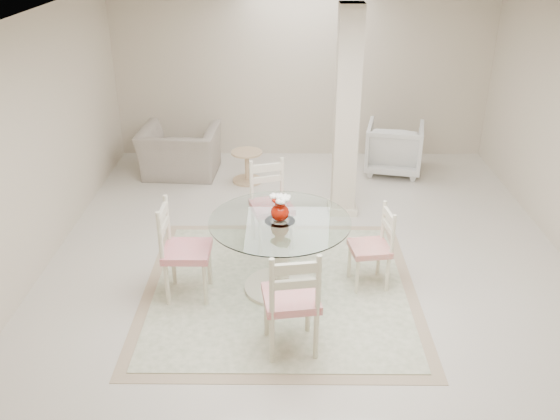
{
  "coord_description": "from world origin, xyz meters",
  "views": [
    {
      "loc": [
        -0.29,
        -5.92,
        3.56
      ],
      "look_at": [
        -0.33,
        -0.41,
        0.85
      ],
      "focal_mm": 38.0,
      "sensor_mm": 36.0,
      "label": 1
    }
  ],
  "objects_px": {
    "dining_chair_west": "(179,244)",
    "recliner_taupe": "(180,152)",
    "armchair_white": "(394,148)",
    "dining_table": "(280,255)",
    "column": "(347,115)",
    "dining_chair_north": "(270,198)",
    "dining_chair_south": "(292,294)",
    "side_table": "(247,168)",
    "dining_chair_east": "(376,241)",
    "red_vase": "(280,207)"
  },
  "relations": [
    {
      "from": "column",
      "to": "dining_chair_south",
      "type": "relative_size",
      "value": 2.25
    },
    {
      "from": "armchair_white",
      "to": "column",
      "type": "bearing_deg",
      "value": 69.48
    },
    {
      "from": "column",
      "to": "dining_chair_east",
      "type": "relative_size",
      "value": 2.69
    },
    {
      "from": "dining_chair_west",
      "to": "dining_chair_north",
      "type": "bearing_deg",
      "value": -38.59
    },
    {
      "from": "dining_chair_north",
      "to": "column",
      "type": "bearing_deg",
      "value": 26.96
    },
    {
      "from": "red_vase",
      "to": "dining_chair_east",
      "type": "xyz_separation_m",
      "value": [
        1.01,
        0.12,
        -0.45
      ]
    },
    {
      "from": "recliner_taupe",
      "to": "side_table",
      "type": "height_order",
      "value": "recliner_taupe"
    },
    {
      "from": "recliner_taupe",
      "to": "side_table",
      "type": "xyz_separation_m",
      "value": [
        1.04,
        -0.27,
        -0.15
      ]
    },
    {
      "from": "column",
      "to": "side_table",
      "type": "height_order",
      "value": "column"
    },
    {
      "from": "dining_chair_south",
      "to": "side_table",
      "type": "distance_m",
      "value": 4.0
    },
    {
      "from": "dining_chair_north",
      "to": "armchair_white",
      "type": "height_order",
      "value": "dining_chair_north"
    },
    {
      "from": "column",
      "to": "dining_chair_north",
      "type": "distance_m",
      "value": 1.5
    },
    {
      "from": "dining_table",
      "to": "dining_chair_west",
      "type": "relative_size",
      "value": 1.23
    },
    {
      "from": "recliner_taupe",
      "to": "dining_chair_south",
      "type": "bearing_deg",
      "value": 115.15
    },
    {
      "from": "dining_table",
      "to": "dining_chair_north",
      "type": "relative_size",
      "value": 1.26
    },
    {
      "from": "column",
      "to": "dining_chair_north",
      "type": "relative_size",
      "value": 2.35
    },
    {
      "from": "column",
      "to": "armchair_white",
      "type": "distance_m",
      "value": 1.95
    },
    {
      "from": "side_table",
      "to": "armchair_white",
      "type": "bearing_deg",
      "value": 10.69
    },
    {
      "from": "dining_chair_east",
      "to": "dining_chair_west",
      "type": "xyz_separation_m",
      "value": [
        -2.03,
        -0.22,
        0.09
      ]
    },
    {
      "from": "column",
      "to": "recliner_taupe",
      "type": "bearing_deg",
      "value": 151.79
    },
    {
      "from": "dining_chair_south",
      "to": "dining_chair_west",
      "type": "bearing_deg",
      "value": -47.48
    },
    {
      "from": "dining_chair_east",
      "to": "armchair_white",
      "type": "height_order",
      "value": "dining_chair_east"
    },
    {
      "from": "dining_chair_west",
      "to": "recliner_taupe",
      "type": "height_order",
      "value": "dining_chair_west"
    },
    {
      "from": "dining_chair_west",
      "to": "armchair_white",
      "type": "xyz_separation_m",
      "value": [
        2.76,
        3.44,
        -0.23
      ]
    },
    {
      "from": "armchair_white",
      "to": "dining_chair_south",
      "type": "bearing_deg",
      "value": 81.68
    },
    {
      "from": "column",
      "to": "armchair_white",
      "type": "relative_size",
      "value": 3.15
    },
    {
      "from": "recliner_taupe",
      "to": "dining_table",
      "type": "bearing_deg",
      "value": 119.49
    },
    {
      "from": "dining_chair_south",
      "to": "column",
      "type": "bearing_deg",
      "value": -112.25
    },
    {
      "from": "dining_chair_north",
      "to": "dining_table",
      "type": "bearing_deg",
      "value": -99.08
    },
    {
      "from": "dining_chair_east",
      "to": "recliner_taupe",
      "type": "relative_size",
      "value": 0.87
    },
    {
      "from": "dining_table",
      "to": "dining_chair_north",
      "type": "distance_m",
      "value": 1.04
    },
    {
      "from": "red_vase",
      "to": "recliner_taupe",
      "type": "bearing_deg",
      "value": 116.02
    },
    {
      "from": "dining_chair_north",
      "to": "dining_chair_west",
      "type": "height_order",
      "value": "dining_chair_west"
    },
    {
      "from": "dining_table",
      "to": "dining_chair_south",
      "type": "distance_m",
      "value": 1.05
    },
    {
      "from": "dining_table",
      "to": "dining_chair_east",
      "type": "xyz_separation_m",
      "value": [
        1.01,
        0.11,
        0.1
      ]
    },
    {
      "from": "column",
      "to": "dining_table",
      "type": "bearing_deg",
      "value": -113.45
    },
    {
      "from": "dining_table",
      "to": "red_vase",
      "type": "bearing_deg",
      "value": -33.69
    },
    {
      "from": "dining_chair_north",
      "to": "dining_chair_south",
      "type": "height_order",
      "value": "dining_chair_south"
    },
    {
      "from": "dining_table",
      "to": "recliner_taupe",
      "type": "bearing_deg",
      "value": 115.98
    },
    {
      "from": "dining_chair_west",
      "to": "side_table",
      "type": "bearing_deg",
      "value": -9.54
    },
    {
      "from": "dining_chair_west",
      "to": "dining_chair_south",
      "type": "relative_size",
      "value": 0.98
    },
    {
      "from": "recliner_taupe",
      "to": "red_vase",
      "type": "bearing_deg",
      "value": 119.53
    },
    {
      "from": "dining_table",
      "to": "dining_chair_south",
      "type": "relative_size",
      "value": 1.2
    },
    {
      "from": "red_vase",
      "to": "dining_chair_east",
      "type": "bearing_deg",
      "value": 6.62
    },
    {
      "from": "armchair_white",
      "to": "recliner_taupe",
      "type": "bearing_deg",
      "value": 14.8
    },
    {
      "from": "dining_chair_west",
      "to": "recliner_taupe",
      "type": "xyz_separation_m",
      "value": [
        -0.53,
        3.29,
        -0.25
      ]
    },
    {
      "from": "dining_table",
      "to": "dining_chair_west",
      "type": "xyz_separation_m",
      "value": [
        -1.02,
        -0.1,
        0.19
      ]
    },
    {
      "from": "column",
      "to": "dining_chair_north",
      "type": "height_order",
      "value": "column"
    },
    {
      "from": "red_vase",
      "to": "dining_chair_south",
      "type": "height_order",
      "value": "dining_chair_south"
    },
    {
      "from": "red_vase",
      "to": "armchair_white",
      "type": "distance_m",
      "value": 3.81
    }
  ]
}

